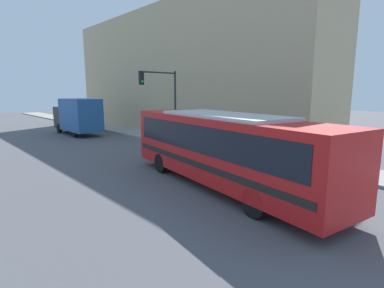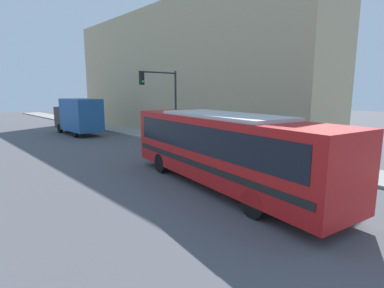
{
  "view_description": "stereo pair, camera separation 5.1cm",
  "coord_description": "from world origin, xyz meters",
  "px_view_note": "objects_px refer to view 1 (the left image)",
  "views": [
    {
      "loc": [
        -9.35,
        -7.26,
        3.98
      ],
      "look_at": [
        0.8,
        3.95,
        1.34
      ],
      "focal_mm": 28.0,
      "sensor_mm": 36.0,
      "label": 1
    },
    {
      "loc": [
        -9.31,
        -7.3,
        3.98
      ],
      "look_at": [
        0.8,
        3.95,
        1.34
      ],
      "focal_mm": 28.0,
      "sensor_mm": 36.0,
      "label": 2
    }
  ],
  "objects_px": {
    "fire_hydrant": "(246,150)",
    "traffic_light_pole": "(163,94)",
    "city_bus": "(223,145)",
    "delivery_truck": "(78,115)",
    "parking_meter": "(199,134)",
    "pedestrian_near_corner": "(156,127)"
  },
  "relations": [
    {
      "from": "fire_hydrant",
      "to": "traffic_light_pole",
      "type": "relative_size",
      "value": 0.13
    },
    {
      "from": "fire_hydrant",
      "to": "traffic_light_pole",
      "type": "distance_m",
      "value": 7.83
    },
    {
      "from": "city_bus",
      "to": "delivery_truck",
      "type": "bearing_deg",
      "value": 94.37
    },
    {
      "from": "traffic_light_pole",
      "to": "parking_meter",
      "type": "relative_size",
      "value": 4.16
    },
    {
      "from": "delivery_truck",
      "to": "traffic_light_pole",
      "type": "bearing_deg",
      "value": -75.2
    },
    {
      "from": "city_bus",
      "to": "parking_meter",
      "type": "relative_size",
      "value": 8.83
    },
    {
      "from": "parking_meter",
      "to": "pedestrian_near_corner",
      "type": "relative_size",
      "value": 0.79
    },
    {
      "from": "traffic_light_pole",
      "to": "delivery_truck",
      "type": "bearing_deg",
      "value": 104.8
    },
    {
      "from": "delivery_truck",
      "to": "pedestrian_near_corner",
      "type": "relative_size",
      "value": 3.98
    },
    {
      "from": "fire_hydrant",
      "to": "traffic_light_pole",
      "type": "xyz_separation_m",
      "value": [
        -0.96,
        7.02,
        3.33
      ]
    },
    {
      "from": "city_bus",
      "to": "fire_hydrant",
      "type": "distance_m",
      "value": 6.14
    },
    {
      "from": "parking_meter",
      "to": "traffic_light_pole",
      "type": "bearing_deg",
      "value": 108.9
    },
    {
      "from": "pedestrian_near_corner",
      "to": "parking_meter",
      "type": "bearing_deg",
      "value": -94.79
    },
    {
      "from": "fire_hydrant",
      "to": "delivery_truck",
      "type": "bearing_deg",
      "value": 101.94
    },
    {
      "from": "city_bus",
      "to": "traffic_light_pole",
      "type": "xyz_separation_m",
      "value": [
        4.34,
        9.82,
        2.03
      ]
    },
    {
      "from": "fire_hydrant",
      "to": "parking_meter",
      "type": "distance_m",
      "value": 4.24
    },
    {
      "from": "city_bus",
      "to": "traffic_light_pole",
      "type": "relative_size",
      "value": 2.12
    },
    {
      "from": "pedestrian_near_corner",
      "to": "traffic_light_pole",
      "type": "bearing_deg",
      "value": -114.92
    },
    {
      "from": "traffic_light_pole",
      "to": "pedestrian_near_corner",
      "type": "bearing_deg",
      "value": 65.08
    },
    {
      "from": "city_bus",
      "to": "fire_hydrant",
      "type": "height_order",
      "value": "city_bus"
    },
    {
      "from": "traffic_light_pole",
      "to": "pedestrian_near_corner",
      "type": "distance_m",
      "value": 4.49
    },
    {
      "from": "parking_meter",
      "to": "pedestrian_near_corner",
      "type": "height_order",
      "value": "pedestrian_near_corner"
    }
  ]
}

